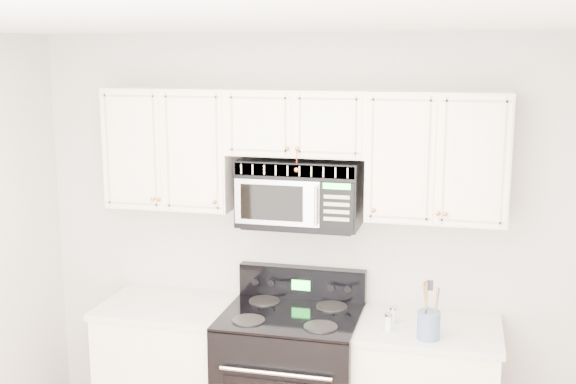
% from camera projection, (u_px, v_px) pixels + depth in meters
% --- Properties ---
extents(room, '(3.51, 3.51, 2.61)m').
position_uv_depth(room, '(212.00, 347.00, 2.95)').
color(room, '#996146').
rests_on(room, ground).
extents(base_cabinet_left, '(0.86, 0.65, 0.92)m').
position_uv_depth(base_cabinet_left, '(173.00, 376.00, 4.67)').
color(base_cabinet_left, white).
rests_on(base_cabinet_left, ground).
extents(range, '(0.82, 0.75, 1.14)m').
position_uv_depth(range, '(291.00, 383.00, 4.44)').
color(range, black).
rests_on(range, ground).
extents(upper_cabinets, '(2.44, 0.37, 0.75)m').
position_uv_depth(upper_cabinets, '(299.00, 146.00, 4.34)').
color(upper_cabinets, white).
rests_on(upper_cabinets, ground).
extents(microwave, '(0.73, 0.42, 0.41)m').
position_uv_depth(microwave, '(300.00, 192.00, 4.37)').
color(microwave, black).
rests_on(microwave, ground).
extents(utensil_crock, '(0.13, 0.13, 0.34)m').
position_uv_depth(utensil_crock, '(429.00, 323.00, 4.00)').
color(utensil_crock, slate).
rests_on(utensil_crock, base_cabinet_right).
extents(shaker_salt, '(0.04, 0.04, 0.10)m').
position_uv_depth(shaker_salt, '(393.00, 315.00, 4.23)').
color(shaker_salt, silver).
rests_on(shaker_salt, base_cabinet_right).
extents(shaker_pepper, '(0.04, 0.04, 0.10)m').
position_uv_depth(shaker_pepper, '(388.00, 322.00, 4.12)').
color(shaker_pepper, silver).
rests_on(shaker_pepper, base_cabinet_right).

